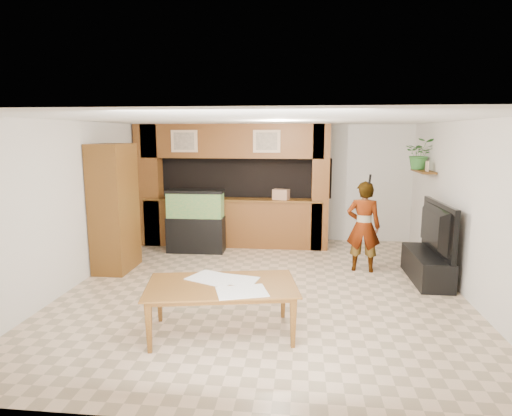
# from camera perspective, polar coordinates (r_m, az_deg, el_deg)

# --- Properties ---
(floor) EXTENTS (6.50, 6.50, 0.00)m
(floor) POSITION_cam_1_polar(r_m,az_deg,el_deg) (6.87, 1.06, -10.57)
(floor) COLOR #C9AB8C
(floor) RESTS_ON ground
(ceiling) EXTENTS (6.50, 6.50, 0.00)m
(ceiling) POSITION_cam_1_polar(r_m,az_deg,el_deg) (6.44, 1.13, 11.65)
(ceiling) COLOR white
(ceiling) RESTS_ON wall_back
(wall_back) EXTENTS (6.00, 0.00, 6.00)m
(wall_back) POSITION_cam_1_polar(r_m,az_deg,el_deg) (9.74, 2.77, 3.38)
(wall_back) COLOR beige
(wall_back) RESTS_ON floor
(wall_left) EXTENTS (0.00, 6.50, 6.50)m
(wall_left) POSITION_cam_1_polar(r_m,az_deg,el_deg) (7.42, -22.66, 0.58)
(wall_left) COLOR beige
(wall_left) RESTS_ON floor
(wall_right) EXTENTS (0.00, 6.50, 6.50)m
(wall_right) POSITION_cam_1_polar(r_m,az_deg,el_deg) (6.95, 26.56, -0.29)
(wall_right) COLOR beige
(wall_right) RESTS_ON floor
(partition) EXTENTS (4.20, 0.99, 2.60)m
(partition) POSITION_cam_1_polar(r_m,az_deg,el_deg) (9.24, -3.34, 3.10)
(partition) COLOR brown
(partition) RESTS_ON floor
(wall_clock) EXTENTS (0.05, 0.25, 0.25)m
(wall_clock) POSITION_cam_1_polar(r_m,az_deg,el_deg) (8.23, -19.39, 5.83)
(wall_clock) COLOR black
(wall_clock) RESTS_ON wall_left
(wall_shelf) EXTENTS (0.25, 0.90, 0.04)m
(wall_shelf) POSITION_cam_1_polar(r_m,az_deg,el_deg) (8.70, 21.41, 4.58)
(wall_shelf) COLOR brown
(wall_shelf) RESTS_ON wall_right
(pantry_cabinet) EXTENTS (0.56, 0.91, 2.23)m
(pantry_cabinet) POSITION_cam_1_polar(r_m,az_deg,el_deg) (7.90, -18.36, 0.02)
(pantry_cabinet) COLOR brown
(pantry_cabinet) RESTS_ON floor
(trash_can) EXTENTS (0.28, 0.28, 0.52)m
(trash_can) POSITION_cam_1_polar(r_m,az_deg,el_deg) (8.02, -17.15, -6.06)
(trash_can) COLOR #B2B2B7
(trash_can) RESTS_ON floor
(aquarium) EXTENTS (1.16, 0.43, 1.29)m
(aquarium) POSITION_cam_1_polar(r_m,az_deg,el_deg) (8.81, -8.03, -1.82)
(aquarium) COLOR black
(aquarium) RESTS_ON floor
(tv_stand) EXTENTS (0.51, 1.40, 0.47)m
(tv_stand) POSITION_cam_1_polar(r_m,az_deg,el_deg) (7.68, 21.80, -7.25)
(tv_stand) COLOR black
(tv_stand) RESTS_ON floor
(television) EXTENTS (0.23, 1.47, 0.84)m
(television) POSITION_cam_1_polar(r_m,az_deg,el_deg) (7.52, 22.11, -2.46)
(television) COLOR black
(television) RESTS_ON tv_stand
(photo_frame) EXTENTS (0.03, 0.14, 0.19)m
(photo_frame) POSITION_cam_1_polar(r_m,az_deg,el_deg) (8.47, 21.86, 5.21)
(photo_frame) COLOR tan
(photo_frame) RESTS_ON wall_shelf
(potted_plant) EXTENTS (0.63, 0.57, 0.60)m
(potted_plant) POSITION_cam_1_polar(r_m,az_deg,el_deg) (8.86, 21.03, 6.75)
(potted_plant) COLOR #31702D
(potted_plant) RESTS_ON wall_shelf
(person) EXTENTS (0.64, 0.47, 1.60)m
(person) POSITION_cam_1_polar(r_m,az_deg,el_deg) (7.71, 14.13, -2.42)
(person) COLOR #968352
(person) RESTS_ON floor
(microphone) EXTENTS (0.04, 0.10, 0.17)m
(microphone) POSITION_cam_1_polar(r_m,az_deg,el_deg) (7.43, 14.95, 3.75)
(microphone) COLOR black
(microphone) RESTS_ON person
(dining_table) EXTENTS (1.93, 1.30, 0.63)m
(dining_table) POSITION_cam_1_polar(r_m,az_deg,el_deg) (5.28, -4.56, -13.44)
(dining_table) COLOR brown
(dining_table) RESTS_ON floor
(newspaper_a) EXTENTS (0.66, 0.56, 0.01)m
(newspaper_a) POSITION_cam_1_polar(r_m,az_deg,el_deg) (4.95, -1.90, -11.09)
(newspaper_a) COLOR silver
(newspaper_a) RESTS_ON dining_table
(newspaper_b) EXTENTS (0.72, 0.64, 0.01)m
(newspaper_b) POSITION_cam_1_polar(r_m,az_deg,el_deg) (5.40, -5.67, -9.30)
(newspaper_b) COLOR silver
(newspaper_b) RESTS_ON dining_table
(newspaper_c) EXTENTS (0.56, 0.46, 0.01)m
(newspaper_c) POSITION_cam_1_polar(r_m,az_deg,el_deg) (5.33, -2.60, -9.55)
(newspaper_c) COLOR silver
(newspaper_c) RESTS_ON dining_table
(counter_box) EXTENTS (0.37, 0.30, 0.21)m
(counter_box) POSITION_cam_1_polar(r_m,az_deg,el_deg) (8.96, 3.35, 1.82)
(counter_box) COLOR #A8795B
(counter_box) RESTS_ON partition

